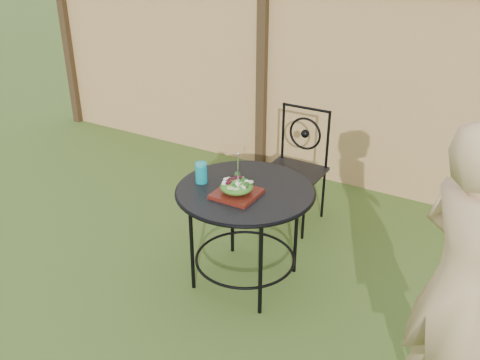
% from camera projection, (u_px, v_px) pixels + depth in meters
% --- Properties ---
extents(ground, '(60.00, 60.00, 0.00)m').
position_uv_depth(ground, '(280.00, 335.00, 3.30)').
color(ground, '#254716').
rests_on(ground, ground).
extents(fence, '(8.00, 0.12, 1.90)m').
position_uv_depth(fence, '(398.00, 95.00, 4.57)').
color(fence, '#E3AE70').
rests_on(fence, ground).
extents(patio_table, '(0.92, 0.92, 0.72)m').
position_uv_depth(patio_table, '(245.00, 207.00, 3.55)').
color(patio_table, black).
rests_on(patio_table, ground).
extents(patio_chair, '(0.46, 0.46, 0.95)m').
position_uv_depth(patio_chair, '(296.00, 164.00, 4.35)').
color(patio_chair, black).
rests_on(patio_chair, ground).
extents(diner, '(0.70, 0.69, 1.62)m').
position_uv_depth(diner, '(461.00, 287.00, 2.43)').
color(diner, tan).
rests_on(diner, ground).
extents(salad_plate, '(0.27, 0.27, 0.02)m').
position_uv_depth(salad_plate, '(237.00, 194.00, 3.40)').
color(salad_plate, '#42090E').
rests_on(salad_plate, patio_table).
extents(salad, '(0.21, 0.21, 0.08)m').
position_uv_depth(salad, '(237.00, 186.00, 3.38)').
color(salad, '#235614').
rests_on(salad, salad_plate).
extents(fork, '(0.01, 0.01, 0.18)m').
position_uv_depth(fork, '(238.00, 168.00, 3.32)').
color(fork, silver).
rests_on(fork, salad).
extents(drinking_glass, '(0.08, 0.08, 0.14)m').
position_uv_depth(drinking_glass, '(201.00, 173.00, 3.54)').
color(drinking_glass, '#0E9AA6').
rests_on(drinking_glass, patio_table).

